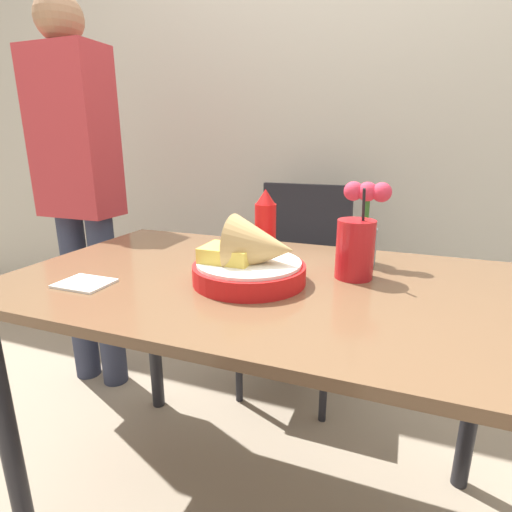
{
  "coord_description": "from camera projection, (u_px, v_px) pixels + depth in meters",
  "views": [
    {
      "loc": [
        0.33,
        -0.89,
        1.08
      ],
      "look_at": [
        -0.01,
        -0.01,
        0.81
      ],
      "focal_mm": 28.0,
      "sensor_mm": 36.0,
      "label": 1
    }
  ],
  "objects": [
    {
      "name": "flower_vase",
      "position": [
        365.0,
        221.0,
        1.09
      ],
      "size": [
        0.13,
        0.07,
        0.23
      ],
      "color": "gray",
      "rests_on": "dining_table"
    },
    {
      "name": "drink_cup",
      "position": [
        355.0,
        251.0,
        0.99
      ],
      "size": [
        0.09,
        0.09,
        0.23
      ],
      "color": "red",
      "rests_on": "dining_table"
    },
    {
      "name": "wall_window",
      "position": [
        345.0,
        92.0,
        1.89
      ],
      "size": [
        7.0,
        0.06,
        2.6
      ],
      "color": "#B7B2A3",
      "rests_on": "ground_plane"
    },
    {
      "name": "person_standing",
      "position": [
        79.0,
        180.0,
        1.64
      ],
      "size": [
        0.32,
        0.18,
        1.61
      ],
      "color": "#2D3347",
      "rests_on": "ground_plane"
    },
    {
      "name": "napkin",
      "position": [
        85.0,
        283.0,
        0.96
      ],
      "size": [
        0.12,
        0.1,
        0.01
      ],
      "color": "white",
      "rests_on": "dining_table"
    },
    {
      "name": "ketchup_bottle",
      "position": [
        265.0,
        223.0,
        1.19
      ],
      "size": [
        0.06,
        0.06,
        0.2
      ],
      "color": "red",
      "rests_on": "dining_table"
    },
    {
      "name": "dining_table",
      "position": [
        260.0,
        314.0,
        1.04
      ],
      "size": [
        1.27,
        0.76,
        0.75
      ],
      "color": "brown",
      "rests_on": "ground_plane"
    },
    {
      "name": "chair_far_window",
      "position": [
        300.0,
        269.0,
        1.76
      ],
      "size": [
        0.4,
        0.4,
        0.9
      ],
      "color": "black",
      "rests_on": "ground_plane"
    },
    {
      "name": "ground_plane",
      "position": [
        260.0,
        509.0,
        1.22
      ],
      "size": [
        12.0,
        12.0,
        0.0
      ],
      "primitive_type": "plane",
      "color": "gray"
    },
    {
      "name": "food_basket",
      "position": [
        253.0,
        260.0,
        0.96
      ],
      "size": [
        0.28,
        0.28,
        0.17
      ],
      "color": "red",
      "rests_on": "dining_table"
    }
  ]
}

